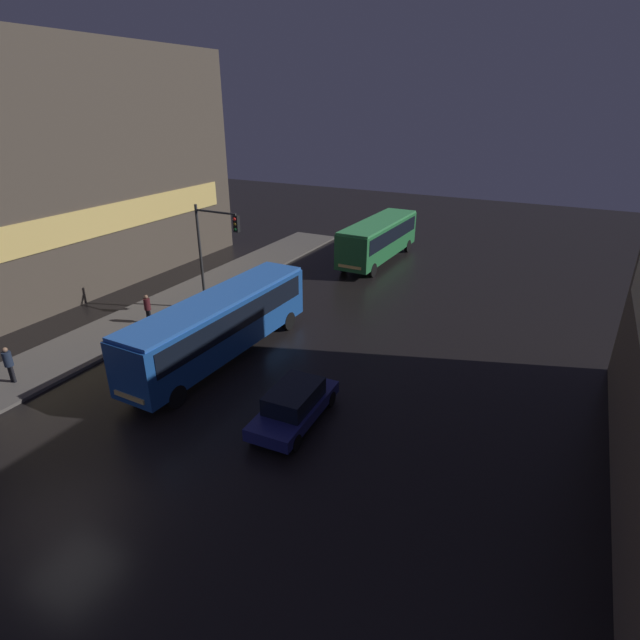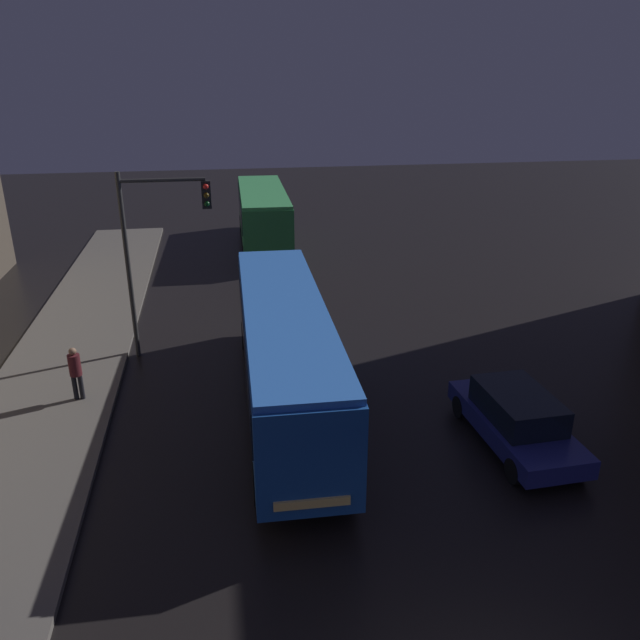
{
  "view_description": "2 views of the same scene",
  "coord_description": "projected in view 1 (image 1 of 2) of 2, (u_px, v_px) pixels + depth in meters",
  "views": [
    {
      "loc": [
        12.27,
        -6.55,
        11.68
      ],
      "look_at": [
        2.89,
        11.64,
        2.61
      ],
      "focal_mm": 28.0,
      "sensor_mm": 36.0,
      "label": 1
    },
    {
      "loc": [
        -3.67,
        -5.61,
        9.27
      ],
      "look_at": [
        -0.49,
        13.23,
        1.64
      ],
      "focal_mm": 35.0,
      "sensor_mm": 36.0,
      "label": 2
    }
  ],
  "objects": [
    {
      "name": "car_taxi",
      "position": [
        294.0,
        404.0,
        19.48
      ],
      "size": [
        2.07,
        4.65,
        1.51
      ],
      "rotation": [
        0.0,
        0.0,
        3.18
      ],
      "color": "navy",
      "rests_on": "ground"
    },
    {
      "name": "building_left_tower",
      "position": [
        55.0,
        167.0,
        33.02
      ],
      "size": [
        10.07,
        23.85,
        15.12
      ],
      "color": "#4C4238",
      "rests_on": "ground"
    },
    {
      "name": "pedestrian_mid",
      "position": [
        147.0,
        307.0,
        27.73
      ],
      "size": [
        0.4,
        0.4,
        1.66
      ],
      "rotation": [
        0.0,
        0.0,
        1.7
      ],
      "color": "black",
      "rests_on": "sidewalk_left"
    },
    {
      "name": "sidewalk_left",
      "position": [
        112.0,
        333.0,
        27.06
      ],
      "size": [
        4.0,
        48.0,
        0.15
      ],
      "color": "#56514C",
      "rests_on": "ground"
    },
    {
      "name": "bus_near",
      "position": [
        221.0,
        321.0,
        23.84
      ],
      "size": [
        2.6,
        11.64,
        3.23
      ],
      "rotation": [
        0.0,
        0.0,
        3.12
      ],
      "color": "#194793",
      "rests_on": "ground"
    },
    {
      "name": "pedestrian_near",
      "position": [
        8.0,
        362.0,
        21.83
      ],
      "size": [
        0.48,
        0.48,
        1.7
      ],
      "rotation": [
        0.0,
        0.0,
        1.94
      ],
      "color": "black",
      "rests_on": "sidewalk_left"
    },
    {
      "name": "ground_plane",
      "position": [
        61.0,
        518.0,
        15.19
      ],
      "size": [
        120.0,
        120.0,
        0.0
      ],
      "primitive_type": "plane",
      "color": "black"
    },
    {
      "name": "traffic_light_main",
      "position": [
        213.0,
        243.0,
        28.06
      ],
      "size": [
        2.94,
        0.35,
        6.35
      ],
      "color": "#2D2D2D",
      "rests_on": "ground"
    },
    {
      "name": "bus_far",
      "position": [
        379.0,
        236.0,
        38.52
      ],
      "size": [
        2.81,
        10.27,
        3.21
      ],
      "rotation": [
        0.0,
        0.0,
        3.12
      ],
      "color": "#236B38",
      "rests_on": "ground"
    }
  ]
}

